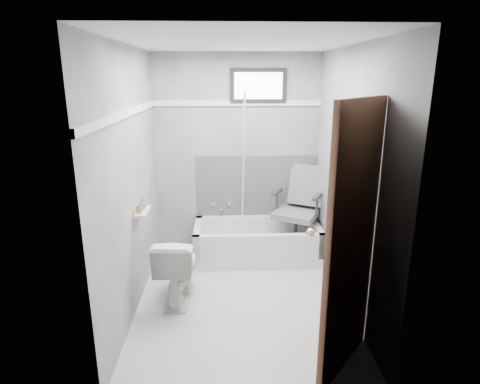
{
  "coord_description": "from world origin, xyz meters",
  "views": [
    {
      "loc": [
        -0.15,
        -3.54,
        2.13
      ],
      "look_at": [
        0.0,
        0.35,
        1.0
      ],
      "focal_mm": 30.0,
      "sensor_mm": 36.0,
      "label": 1
    }
  ],
  "objects_px": {
    "door": "(405,262)",
    "soap_bottle_a": "(140,207)",
    "bathtub": "(257,241)",
    "office_chair": "(296,208)",
    "toilet": "(178,268)",
    "soap_bottle_b": "(143,203)"
  },
  "relations": [
    {
      "from": "door",
      "to": "soap_bottle_a",
      "type": "relative_size",
      "value": 18.68
    },
    {
      "from": "toilet",
      "to": "soap_bottle_a",
      "type": "distance_m",
      "value": 0.71
    },
    {
      "from": "toilet",
      "to": "door",
      "type": "bearing_deg",
      "value": 144.59
    },
    {
      "from": "office_chair",
      "to": "soap_bottle_a",
      "type": "height_order",
      "value": "office_chair"
    },
    {
      "from": "toilet",
      "to": "office_chair",
      "type": "bearing_deg",
      "value": -140.22
    },
    {
      "from": "office_chair",
      "to": "toilet",
      "type": "distance_m",
      "value": 1.65
    },
    {
      "from": "toilet",
      "to": "soap_bottle_b",
      "type": "xyz_separation_m",
      "value": [
        -0.32,
        0.12,
        0.62
      ]
    },
    {
      "from": "bathtub",
      "to": "soap_bottle_a",
      "type": "xyz_separation_m",
      "value": [
        -1.17,
        -0.94,
        0.76
      ]
    },
    {
      "from": "office_chair",
      "to": "door",
      "type": "distance_m",
      "value": 2.31
    },
    {
      "from": "bathtub",
      "to": "soap_bottle_b",
      "type": "distance_m",
      "value": 1.6
    },
    {
      "from": "office_chair",
      "to": "soap_bottle_b",
      "type": "distance_m",
      "value": 1.88
    },
    {
      "from": "door",
      "to": "soap_bottle_a",
      "type": "bearing_deg",
      "value": 146.43
    },
    {
      "from": "bathtub",
      "to": "door",
      "type": "bearing_deg",
      "value": -71.25
    },
    {
      "from": "bathtub",
      "to": "toilet",
      "type": "height_order",
      "value": "toilet"
    },
    {
      "from": "bathtub",
      "to": "door",
      "type": "distance_m",
      "value": 2.46
    },
    {
      "from": "soap_bottle_a",
      "to": "soap_bottle_b",
      "type": "bearing_deg",
      "value": 90.0
    },
    {
      "from": "door",
      "to": "soap_bottle_a",
      "type": "xyz_separation_m",
      "value": [
        -1.92,
        1.27,
        -0.03
      ]
    },
    {
      "from": "door",
      "to": "soap_bottle_b",
      "type": "bearing_deg",
      "value": 143.63
    },
    {
      "from": "soap_bottle_a",
      "to": "door",
      "type": "bearing_deg",
      "value": -33.57
    },
    {
      "from": "office_chair",
      "to": "soap_bottle_a",
      "type": "relative_size",
      "value": 9.14
    },
    {
      "from": "toilet",
      "to": "door",
      "type": "xyz_separation_m",
      "value": [
        1.6,
        -1.3,
        0.66
      ]
    },
    {
      "from": "office_chair",
      "to": "soap_bottle_b",
      "type": "relative_size",
      "value": 10.36
    }
  ]
}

